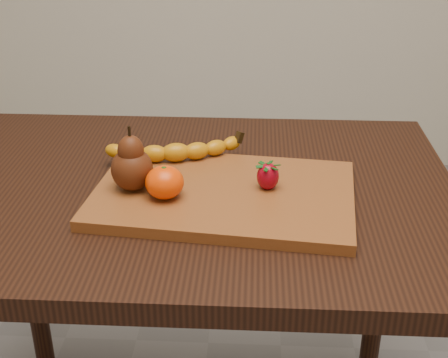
{
  "coord_description": "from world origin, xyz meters",
  "views": [
    {
      "loc": [
        0.13,
        -1.02,
        1.29
      ],
      "look_at": [
        0.07,
        -0.05,
        0.8
      ],
      "focal_mm": 50.0,
      "sensor_mm": 36.0,
      "label": 1
    }
  ],
  "objects_px": {
    "pear": "(131,159)",
    "mandarin": "(165,182)",
    "table": "(187,231)",
    "cutting_board": "(224,194)"
  },
  "relations": [
    {
      "from": "table",
      "to": "mandarin",
      "type": "height_order",
      "value": "mandarin"
    },
    {
      "from": "pear",
      "to": "mandarin",
      "type": "height_order",
      "value": "pear"
    },
    {
      "from": "table",
      "to": "mandarin",
      "type": "bearing_deg",
      "value": -106.71
    },
    {
      "from": "cutting_board",
      "to": "pear",
      "type": "height_order",
      "value": "pear"
    },
    {
      "from": "table",
      "to": "mandarin",
      "type": "distance_m",
      "value": 0.17
    },
    {
      "from": "mandarin",
      "to": "table",
      "type": "bearing_deg",
      "value": 73.29
    },
    {
      "from": "cutting_board",
      "to": "mandarin",
      "type": "height_order",
      "value": "mandarin"
    },
    {
      "from": "pear",
      "to": "mandarin",
      "type": "relative_size",
      "value": 1.73
    },
    {
      "from": "table",
      "to": "mandarin",
      "type": "relative_size",
      "value": 15.12
    },
    {
      "from": "table",
      "to": "pear",
      "type": "bearing_deg",
      "value": -147.92
    }
  ]
}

